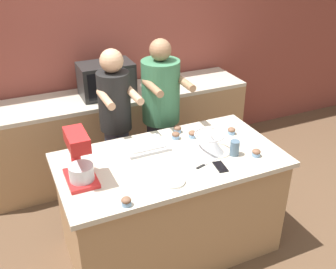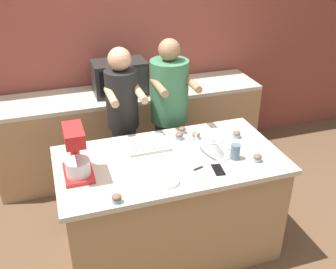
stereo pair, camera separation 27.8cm
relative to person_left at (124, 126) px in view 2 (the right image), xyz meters
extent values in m
plane|color=brown|center=(0.20, -0.72, -0.84)|extent=(16.00, 16.00, 0.00)
cube|color=brown|center=(0.20, 0.97, 0.51)|extent=(10.00, 0.06, 2.70)
cube|color=#A87F56|center=(0.20, -0.72, -0.42)|extent=(1.65, 0.86, 0.85)
cube|color=beige|center=(0.20, -0.72, 0.03)|extent=(1.72, 0.92, 0.04)
cube|color=#A87F56|center=(0.20, 0.62, -0.40)|extent=(2.80, 0.60, 0.88)
cube|color=beige|center=(0.20, 0.62, 0.06)|extent=(2.80, 0.60, 0.04)
cylinder|color=#33384C|center=(0.00, 0.01, -0.42)|extent=(0.22, 0.22, 0.85)
cylinder|color=black|center=(0.00, 0.01, 0.27)|extent=(0.28, 0.28, 0.52)
sphere|color=tan|center=(0.00, 0.01, 0.63)|extent=(0.20, 0.20, 0.20)
cylinder|color=tan|center=(-0.12, -0.16, 0.37)|extent=(0.06, 0.34, 0.06)
cylinder|color=tan|center=(0.12, -0.16, 0.37)|extent=(0.06, 0.34, 0.06)
cylinder|color=#33384C|center=(0.44, 0.01, -0.42)|extent=(0.27, 0.27, 0.84)
cylinder|color=#38704C|center=(0.44, 0.01, 0.28)|extent=(0.35, 0.35, 0.57)
sphere|color=#936B4C|center=(0.44, 0.01, 0.67)|extent=(0.19, 0.19, 0.19)
cylinder|color=#936B4C|center=(0.29, -0.16, 0.41)|extent=(0.06, 0.34, 0.06)
cylinder|color=#936B4C|center=(0.59, -0.16, 0.41)|extent=(0.06, 0.34, 0.06)
cube|color=red|center=(-0.48, -0.73, 0.06)|extent=(0.20, 0.30, 0.03)
cylinder|color=red|center=(-0.48, -0.62, 0.20)|extent=(0.07, 0.07, 0.25)
cube|color=red|center=(-0.48, -0.75, 0.38)|extent=(0.13, 0.26, 0.10)
cylinder|color=#BCBCC1|center=(-0.48, -0.77, 0.13)|extent=(0.17, 0.17, 0.11)
cone|color=#BCBCC1|center=(0.52, -0.76, 0.13)|extent=(0.23, 0.23, 0.16)
torus|color=#BCBCC1|center=(0.52, -0.76, 0.20)|extent=(0.24, 0.24, 0.01)
cube|color=#BCBCC1|center=(0.09, -0.49, 0.06)|extent=(0.34, 0.28, 0.02)
cube|color=white|center=(0.09, -0.49, 0.08)|extent=(0.28, 0.22, 0.02)
cube|color=black|center=(0.11, 0.62, 0.24)|extent=(0.53, 0.34, 0.34)
cube|color=black|center=(0.06, 0.45, 0.24)|extent=(0.36, 0.01, 0.27)
cube|color=#2D2D2D|center=(0.30, 0.45, 0.24)|extent=(0.11, 0.01, 0.27)
cube|color=black|center=(0.48, -0.99, 0.05)|extent=(0.09, 0.15, 0.01)
cube|color=black|center=(0.48, -0.99, 0.06)|extent=(0.08, 0.14, 0.00)
cylinder|color=slate|center=(0.67, -0.88, 0.11)|extent=(0.07, 0.07, 0.12)
cylinder|color=white|center=(0.08, -1.02, 0.06)|extent=(0.17, 0.17, 0.02)
cube|color=#BCBCC1|center=(0.46, -0.90, 0.05)|extent=(0.14, 0.06, 0.01)
cube|color=black|center=(0.35, -0.93, 0.05)|extent=(0.08, 0.04, 0.01)
cylinder|color=#759EC6|center=(0.81, -0.97, 0.06)|extent=(0.06, 0.06, 0.03)
ellipsoid|color=brown|center=(0.81, -0.97, 0.09)|extent=(0.07, 0.07, 0.04)
cylinder|color=#759EC6|center=(0.37, -0.46, 0.06)|extent=(0.06, 0.06, 0.03)
ellipsoid|color=brown|center=(0.37, -0.46, 0.09)|extent=(0.07, 0.07, 0.04)
cylinder|color=#759EC6|center=(0.43, -0.37, 0.06)|extent=(0.06, 0.06, 0.03)
ellipsoid|color=brown|center=(0.43, -0.37, 0.09)|extent=(0.07, 0.07, 0.04)
cylinder|color=#759EC6|center=(-0.29, -1.13, 0.06)|extent=(0.06, 0.06, 0.03)
ellipsoid|color=brown|center=(-0.29, -1.13, 0.09)|extent=(0.07, 0.07, 0.04)
cylinder|color=#759EC6|center=(0.83, -0.58, 0.06)|extent=(0.06, 0.06, 0.03)
ellipsoid|color=brown|center=(0.83, -0.58, 0.09)|extent=(0.07, 0.07, 0.04)
cylinder|color=#759EC6|center=(0.50, -0.50, 0.06)|extent=(0.06, 0.06, 0.03)
ellipsoid|color=brown|center=(0.50, -0.50, 0.09)|extent=(0.07, 0.07, 0.04)
camera|label=1|loc=(-0.86, -3.04, 1.62)|focal=42.00mm
camera|label=2|loc=(-0.60, -3.14, 1.62)|focal=42.00mm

